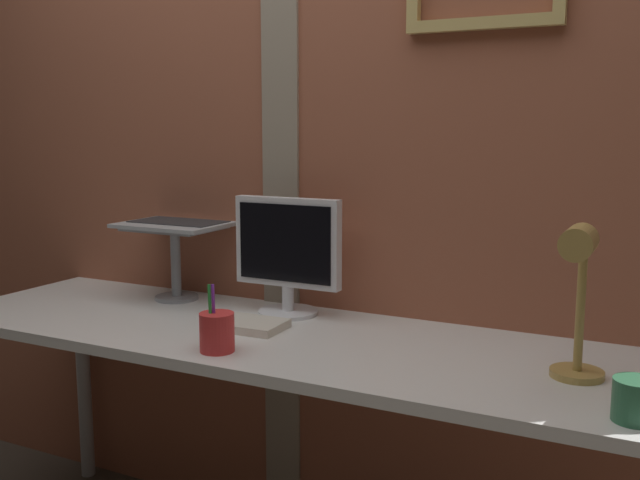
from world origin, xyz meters
TOP-DOWN VIEW (x-y plane):
  - brick_wall_back at (0.00, 0.40)m, footprint 3.05×0.16m
  - desk at (0.14, 0.03)m, footprint 2.26×0.62m
  - monitor at (-0.01, 0.22)m, footprint 0.34×0.18m
  - laptop_stand at (-0.43, 0.22)m, footprint 0.28×0.22m
  - laptop at (-0.43, 0.30)m, footprint 0.34×0.33m
  - desk_lamp at (0.85, -0.03)m, footprint 0.12×0.20m
  - pen_cup at (0.01, -0.18)m, footprint 0.09×0.09m
  - coffee_mug at (0.98, -0.18)m, footprint 0.13×0.09m
  - paper_clutter_stack at (-0.03, 0.03)m, footprint 0.20×0.15m

SIDE VIEW (x-z plane):
  - desk at x=0.14m, z-range 0.31..1.06m
  - paper_clutter_stack at x=-0.03m, z-range 0.75..0.78m
  - coffee_mug at x=0.98m, z-range 0.75..0.84m
  - pen_cup at x=0.01m, z-range 0.72..0.89m
  - laptop_stand at x=-0.43m, z-range 0.79..1.03m
  - monitor at x=-0.01m, z-range 0.77..1.12m
  - desk_lamp at x=0.85m, z-range 0.79..1.15m
  - laptop at x=-0.43m, z-range 0.94..1.17m
  - brick_wall_back at x=0.00m, z-range 0.00..2.43m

